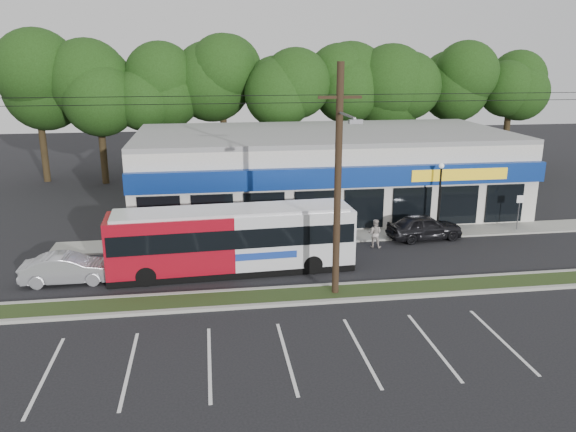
% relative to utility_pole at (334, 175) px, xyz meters
% --- Properties ---
extents(ground, '(120.00, 120.00, 0.00)m').
position_rel_utility_pole_xyz_m(ground, '(-2.83, -0.93, -5.41)').
color(ground, black).
rests_on(ground, ground).
extents(grass_strip, '(40.00, 1.60, 0.12)m').
position_rel_utility_pole_xyz_m(grass_strip, '(-2.83, 0.07, -5.35)').
color(grass_strip, '#283917').
rests_on(grass_strip, ground).
extents(curb_south, '(40.00, 0.25, 0.14)m').
position_rel_utility_pole_xyz_m(curb_south, '(-2.83, -0.78, -5.34)').
color(curb_south, '#9E9E93').
rests_on(curb_south, ground).
extents(curb_north, '(40.00, 0.25, 0.14)m').
position_rel_utility_pole_xyz_m(curb_north, '(-2.83, 0.92, -5.34)').
color(curb_north, '#9E9E93').
rests_on(curb_north, ground).
extents(sidewalk, '(32.00, 2.20, 0.10)m').
position_rel_utility_pole_xyz_m(sidewalk, '(2.17, 8.07, -5.36)').
color(sidewalk, '#9E9E93').
rests_on(sidewalk, ground).
extents(strip_mall, '(25.00, 12.55, 5.30)m').
position_rel_utility_pole_xyz_m(strip_mall, '(2.67, 14.99, -2.76)').
color(strip_mall, beige).
rests_on(strip_mall, ground).
extents(utility_pole, '(50.00, 2.77, 10.00)m').
position_rel_utility_pole_xyz_m(utility_pole, '(0.00, 0.00, 0.00)').
color(utility_pole, black).
rests_on(utility_pole, ground).
extents(lamp_post, '(0.30, 0.30, 4.25)m').
position_rel_utility_pole_xyz_m(lamp_post, '(8.17, 7.87, -2.74)').
color(lamp_post, black).
rests_on(lamp_post, ground).
extents(sign_post, '(0.45, 0.10, 2.23)m').
position_rel_utility_pole_xyz_m(sign_post, '(13.17, 7.65, -3.86)').
color(sign_post, '#59595E').
rests_on(sign_post, ground).
extents(tree_line, '(46.76, 6.76, 11.83)m').
position_rel_utility_pole_xyz_m(tree_line, '(1.17, 25.07, 3.00)').
color(tree_line, black).
rests_on(tree_line, ground).
extents(metrobus, '(11.91, 3.07, 3.17)m').
position_rel_utility_pole_xyz_m(metrobus, '(-4.15, 3.57, -3.73)').
color(metrobus, maroon).
rests_on(metrobus, ground).
extents(car_dark, '(4.47, 2.17, 1.47)m').
position_rel_utility_pole_xyz_m(car_dark, '(7.03, 7.00, -4.68)').
color(car_dark, black).
rests_on(car_dark, ground).
extents(car_silver, '(4.20, 1.50, 1.38)m').
position_rel_utility_pole_xyz_m(car_silver, '(-11.83, 3.23, -4.72)').
color(car_silver, '#96979D').
rests_on(car_silver, ground).
extents(pedestrian_a, '(0.68, 0.67, 1.58)m').
position_rel_utility_pole_xyz_m(pedestrian_a, '(0.93, 5.07, -4.62)').
color(pedestrian_a, silver).
rests_on(pedestrian_a, ground).
extents(pedestrian_b, '(0.95, 0.86, 1.60)m').
position_rel_utility_pole_xyz_m(pedestrian_b, '(3.76, 6.04, -4.61)').
color(pedestrian_b, '#B4A9A2').
rests_on(pedestrian_b, ground).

